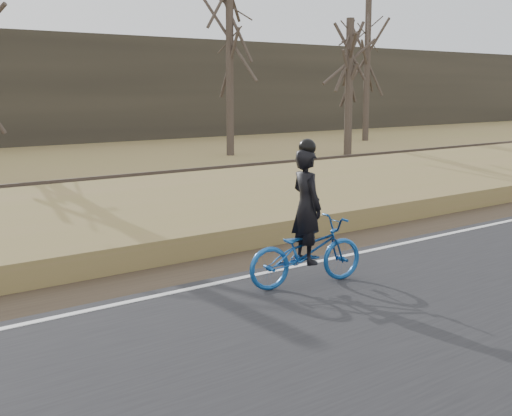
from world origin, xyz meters
TOP-DOWN VIEW (x-y plane):
  - ground at (0.00, 0.00)m, footprint 120.00×120.00m
  - edge_line at (0.00, 0.20)m, footprint 120.00×0.12m
  - shoulder at (0.00, 1.20)m, footprint 120.00×1.60m
  - embankment at (0.00, 4.20)m, footprint 120.00×5.00m
  - ballast at (0.00, 8.00)m, footprint 120.00×3.00m
  - railroad at (0.00, 8.00)m, footprint 120.00×2.40m
  - cyclist at (-3.68, -0.72)m, footprint 2.06×1.06m
  - bare_tree_center at (8.69, 17.47)m, footprint 0.36×0.36m
  - bare_tree_right at (13.05, 14.25)m, footprint 0.36×0.36m
  - bare_tree_far_right at (20.35, 19.76)m, footprint 0.36×0.36m

SIDE VIEW (x-z plane):
  - ground at x=0.00m, z-range 0.00..0.00m
  - shoulder at x=0.00m, z-range 0.00..0.04m
  - edge_line at x=0.00m, z-range 0.06..0.07m
  - embankment at x=0.00m, z-range 0.00..0.44m
  - ballast at x=0.00m, z-range 0.00..0.45m
  - railroad at x=0.00m, z-range 0.38..0.67m
  - cyclist at x=-3.68m, z-range -0.36..1.90m
  - bare_tree_right at x=13.05m, z-range 0.00..6.15m
  - bare_tree_center at x=8.69m, z-range 0.00..8.92m
  - bare_tree_far_right at x=20.35m, z-range 0.00..9.18m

